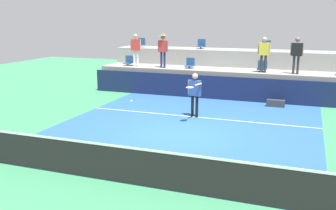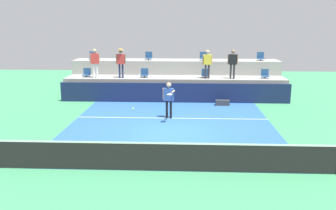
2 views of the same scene
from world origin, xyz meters
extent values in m
plane|color=#388456|center=(0.00, 0.00, 0.00)|extent=(40.00, 40.00, 0.00)
cube|color=#285693|center=(0.00, 1.00, 0.00)|extent=(9.00, 10.00, 0.01)
cube|color=white|center=(0.00, 2.40, 0.01)|extent=(9.00, 0.06, 0.00)
cube|color=black|center=(0.00, -4.00, 0.46)|extent=(10.40, 0.01, 0.87)
cube|color=white|center=(0.00, -4.00, 0.89)|extent=(10.40, 0.02, 0.05)
cube|color=#141E42|center=(0.00, 6.00, 0.55)|extent=(13.00, 0.16, 1.10)
cube|color=gray|center=(0.00, 7.30, 0.62)|extent=(13.00, 1.80, 1.25)
cube|color=gray|center=(0.00, 9.10, 1.05)|extent=(13.00, 1.80, 2.10)
cylinder|color=#2D2D33|center=(-5.29, 7.15, 1.30)|extent=(0.08, 0.08, 0.10)
cube|color=navy|center=(-5.29, 7.15, 1.37)|extent=(0.44, 0.40, 0.04)
cube|color=navy|center=(-5.29, 7.33, 1.58)|extent=(0.44, 0.04, 0.38)
cylinder|color=#2D2D33|center=(-1.82, 7.15, 1.30)|extent=(0.08, 0.08, 0.10)
cube|color=navy|center=(-1.82, 7.15, 1.37)|extent=(0.44, 0.40, 0.04)
cube|color=navy|center=(-1.82, 7.33, 1.58)|extent=(0.44, 0.04, 0.38)
cylinder|color=#2D2D33|center=(1.80, 7.15, 1.30)|extent=(0.08, 0.08, 0.10)
cube|color=navy|center=(1.80, 7.15, 1.37)|extent=(0.44, 0.40, 0.04)
cube|color=navy|center=(1.80, 7.33, 1.58)|extent=(0.44, 0.04, 0.38)
cylinder|color=#2D2D33|center=(5.29, 7.15, 1.30)|extent=(0.08, 0.08, 0.10)
cube|color=navy|center=(5.29, 7.15, 1.37)|extent=(0.44, 0.40, 0.04)
cube|color=navy|center=(5.29, 7.33, 1.58)|extent=(0.44, 0.04, 0.38)
cylinder|color=#2D2D33|center=(-5.35, 8.95, 2.15)|extent=(0.08, 0.08, 0.10)
cube|color=navy|center=(-5.35, 8.95, 2.22)|extent=(0.44, 0.40, 0.04)
cube|color=navy|center=(-5.35, 9.13, 2.43)|extent=(0.44, 0.04, 0.38)
cylinder|color=#2D2D33|center=(-1.73, 8.95, 2.15)|extent=(0.08, 0.08, 0.10)
cube|color=navy|center=(-1.73, 8.95, 2.22)|extent=(0.44, 0.40, 0.04)
cube|color=navy|center=(-1.73, 9.13, 2.43)|extent=(0.44, 0.04, 0.38)
cylinder|color=#2D2D33|center=(1.74, 8.95, 2.15)|extent=(0.08, 0.08, 0.10)
cube|color=navy|center=(1.74, 8.95, 2.22)|extent=(0.44, 0.40, 0.04)
cube|color=navy|center=(1.74, 9.13, 2.43)|extent=(0.44, 0.04, 0.38)
cylinder|color=#2D2D33|center=(5.34, 8.95, 2.15)|extent=(0.08, 0.08, 0.10)
cube|color=navy|center=(5.34, 8.95, 2.22)|extent=(0.44, 0.40, 0.04)
cube|color=navy|center=(5.34, 9.13, 2.43)|extent=(0.44, 0.04, 0.38)
cylinder|color=black|center=(-0.24, 2.44, 0.42)|extent=(0.13, 0.13, 0.84)
cylinder|color=black|center=(-0.05, 2.40, 0.42)|extent=(0.13, 0.13, 0.84)
cube|color=#2D4C8C|center=(-0.14, 2.42, 1.14)|extent=(0.48, 0.26, 0.60)
sphere|color=tan|center=(-0.14, 2.42, 1.60)|extent=(0.27, 0.27, 0.23)
cylinder|color=tan|center=(-0.40, 2.47, 1.16)|extent=(0.08, 0.08, 0.56)
cylinder|color=tan|center=(0.06, 2.11, 1.34)|extent=(0.17, 0.54, 0.07)
cylinder|color=black|center=(0.00, 1.75, 1.34)|extent=(0.08, 0.26, 0.04)
ellipsoid|color=silver|center=(-0.06, 1.48, 1.34)|extent=(0.32, 0.36, 0.03)
cylinder|color=white|center=(-4.77, 6.85, 1.67)|extent=(0.11, 0.11, 0.83)
cylinder|color=white|center=(-4.57, 6.85, 1.67)|extent=(0.11, 0.11, 0.83)
cube|color=red|center=(-4.67, 6.85, 2.38)|extent=(0.46, 0.19, 0.59)
sphere|color=tan|center=(-4.67, 6.85, 2.83)|extent=(0.23, 0.23, 0.23)
cylinder|color=tan|center=(-4.93, 6.84, 2.40)|extent=(0.07, 0.07, 0.56)
cylinder|color=tan|center=(-4.41, 6.86, 2.40)|extent=(0.07, 0.07, 0.56)
cylinder|color=navy|center=(-3.24, 6.86, 1.66)|extent=(0.12, 0.12, 0.82)
cylinder|color=navy|center=(-3.05, 6.84, 1.66)|extent=(0.12, 0.12, 0.82)
cube|color=red|center=(-3.15, 6.85, 2.36)|extent=(0.46, 0.24, 0.58)
sphere|color=#846047|center=(-3.15, 6.85, 2.80)|extent=(0.25, 0.25, 0.22)
cylinder|color=#846047|center=(-3.40, 6.89, 2.37)|extent=(0.08, 0.08, 0.54)
cylinder|color=#846047|center=(-2.89, 6.81, 2.37)|extent=(0.08, 0.08, 0.54)
cylinder|color=tan|center=(-3.15, 6.85, 2.88)|extent=(0.45, 0.45, 0.01)
cylinder|color=tan|center=(-3.15, 6.85, 2.92)|extent=(0.26, 0.26, 0.09)
cylinder|color=#2D2D33|center=(1.79, 6.85, 1.66)|extent=(0.11, 0.11, 0.81)
cylinder|color=#2D2D33|center=(1.97, 6.85, 1.66)|extent=(0.11, 0.11, 0.81)
cube|color=yellow|center=(1.88, 6.85, 2.35)|extent=(0.45, 0.20, 0.58)
sphere|color=tan|center=(1.88, 6.85, 2.79)|extent=(0.23, 0.23, 0.22)
cylinder|color=tan|center=(1.62, 6.84, 2.37)|extent=(0.07, 0.07, 0.54)
cylinder|color=tan|center=(2.13, 6.86, 2.37)|extent=(0.07, 0.07, 0.54)
cylinder|color=#2D2D33|center=(3.24, 6.87, 1.66)|extent=(0.13, 0.13, 0.82)
cylinder|color=#2D2D33|center=(3.42, 6.83, 1.66)|extent=(0.13, 0.13, 0.82)
cube|color=black|center=(3.33, 6.85, 2.37)|extent=(0.48, 0.28, 0.58)
sphere|color=#846047|center=(3.33, 6.85, 2.82)|extent=(0.27, 0.27, 0.22)
cylinder|color=#846047|center=(3.08, 6.91, 2.38)|extent=(0.08, 0.08, 0.55)
cylinder|color=#846047|center=(3.58, 6.79, 2.38)|extent=(0.08, 0.08, 0.55)
sphere|color=#CCE033|center=(-1.42, -0.51, 1.13)|extent=(0.07, 0.07, 0.07)
cube|color=#333338|center=(2.66, 5.32, 0.15)|extent=(0.76, 0.28, 0.30)
camera|label=1|loc=(3.83, -11.35, 3.77)|focal=40.68mm
camera|label=2|loc=(0.63, -14.62, 4.46)|focal=39.69mm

